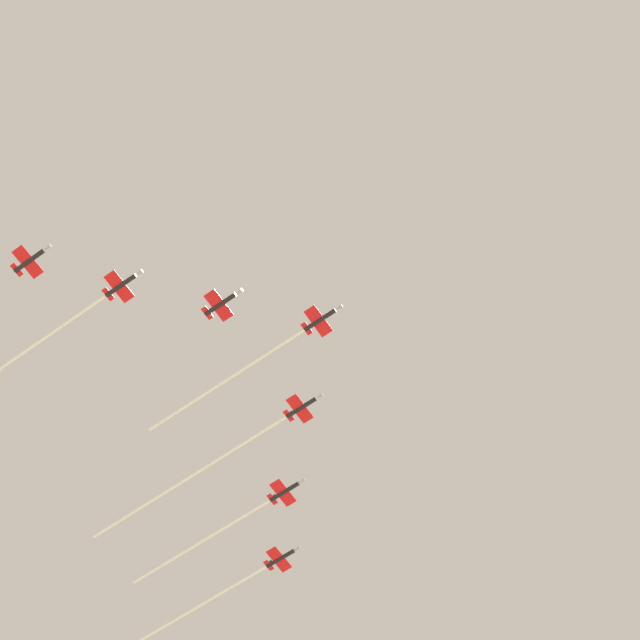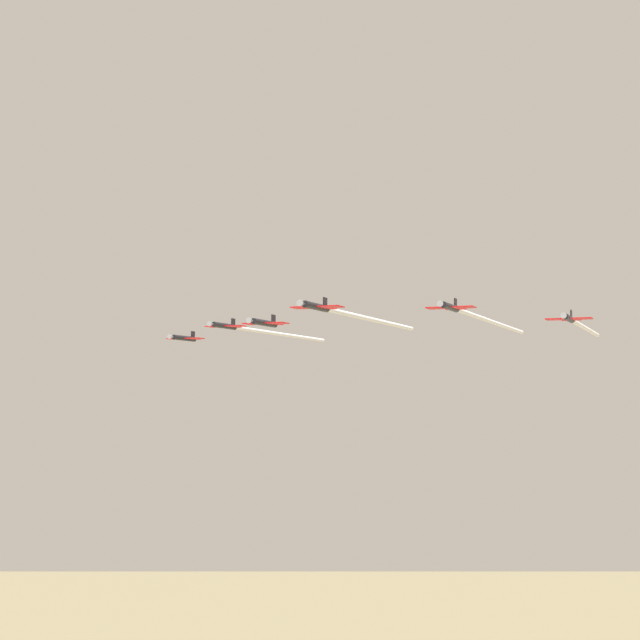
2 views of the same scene
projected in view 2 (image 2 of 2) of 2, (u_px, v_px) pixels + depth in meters
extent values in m
cylinder|color=black|center=(316.00, 307.00, 155.38)|extent=(9.48, 2.75, 1.15)
cone|color=#9EA3AD|center=(302.00, 303.00, 150.05)|extent=(2.25, 1.44, 1.09)
cube|color=red|center=(317.00, 307.00, 155.86)|extent=(4.74, 8.83, 0.19)
cube|color=red|center=(325.00, 309.00, 159.20)|extent=(2.06, 3.76, 0.19)
cube|color=black|center=(325.00, 303.00, 159.20)|extent=(1.68, 0.45, 1.89)
cylinder|color=white|center=(374.00, 320.00, 183.06)|extent=(49.80, 9.45, 0.81)
cylinder|color=black|center=(450.00, 307.00, 165.61)|extent=(9.48, 2.75, 1.15)
cone|color=#9EA3AD|center=(442.00, 304.00, 160.28)|extent=(2.25, 1.44, 1.09)
cube|color=red|center=(451.00, 308.00, 166.09)|extent=(4.74, 8.83, 0.19)
cube|color=red|center=(456.00, 309.00, 169.43)|extent=(2.06, 3.76, 0.19)
cube|color=black|center=(456.00, 304.00, 169.42)|extent=(1.68, 0.45, 1.89)
cylinder|color=white|center=(494.00, 323.00, 200.67)|extent=(65.53, 12.19, 0.81)
cylinder|color=black|center=(264.00, 323.00, 178.70)|extent=(9.48, 2.75, 1.15)
cone|color=#9EA3AD|center=(251.00, 321.00, 173.37)|extent=(2.25, 1.44, 1.09)
cube|color=red|center=(266.00, 323.00, 179.18)|extent=(4.74, 8.83, 0.19)
cube|color=red|center=(274.00, 324.00, 182.51)|extent=(2.06, 3.76, 0.19)
cube|color=black|center=(273.00, 320.00, 182.51)|extent=(1.68, 0.45, 1.89)
cylinder|color=black|center=(569.00, 318.00, 175.52)|extent=(9.48, 2.75, 1.15)
cone|color=#9EA3AD|center=(564.00, 316.00, 170.19)|extent=(2.25, 1.44, 1.09)
cube|color=red|center=(569.00, 319.00, 176.00)|extent=(4.74, 8.83, 0.19)
cube|color=red|center=(571.00, 320.00, 179.34)|extent=(2.06, 3.76, 0.19)
cube|color=black|center=(571.00, 315.00, 179.34)|extent=(1.68, 0.45, 1.89)
cylinder|color=white|center=(586.00, 329.00, 202.13)|extent=(47.51, 9.05, 0.81)
cylinder|color=black|center=(224.00, 326.00, 202.03)|extent=(9.48, 2.75, 1.15)
cone|color=#9EA3AD|center=(212.00, 324.00, 196.70)|extent=(2.25, 1.44, 1.09)
cube|color=red|center=(226.00, 326.00, 202.51)|extent=(4.74, 8.83, 0.19)
cube|color=red|center=(233.00, 327.00, 205.84)|extent=(2.06, 3.76, 0.19)
cube|color=black|center=(233.00, 323.00, 205.84)|extent=(1.68, 0.45, 1.89)
cylinder|color=white|center=(283.00, 335.00, 230.44)|extent=(51.37, 9.72, 0.81)
cylinder|color=black|center=(184.00, 338.00, 221.50)|extent=(9.48, 2.75, 1.15)
cone|color=#9EA3AD|center=(172.00, 337.00, 216.18)|extent=(2.25, 1.44, 1.09)
cube|color=red|center=(185.00, 339.00, 221.99)|extent=(4.74, 8.83, 0.19)
cube|color=red|center=(193.00, 339.00, 225.32)|extent=(2.06, 3.76, 0.19)
cube|color=black|center=(193.00, 335.00, 225.32)|extent=(1.68, 0.45, 1.89)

